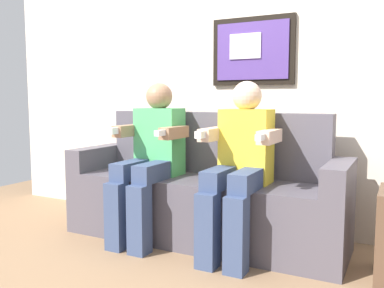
{
  "coord_description": "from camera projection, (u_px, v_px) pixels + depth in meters",
  "views": [
    {
      "loc": [
        1.24,
        -2.25,
        0.99
      ],
      "look_at": [
        0.0,
        0.15,
        0.7
      ],
      "focal_mm": 38.57,
      "sensor_mm": 36.0,
      "label": 1
    }
  ],
  "objects": [
    {
      "name": "ground_plane",
      "position": [
        181.0,
        254.0,
        2.66
      ],
      "size": [
        5.68,
        5.68,
        0.0
      ],
      "primitive_type": "plane",
      "color": "#8C6B4C"
    },
    {
      "name": "back_wall_assembly",
      "position": [
        229.0,
        59.0,
        3.19
      ],
      "size": [
        4.37,
        0.1,
        2.6
      ],
      "color": "beige",
      "rests_on": "ground_plane"
    },
    {
      "name": "couch",
      "position": [
        203.0,
        196.0,
        2.92
      ],
      "size": [
        1.97,
        0.58,
        0.9
      ],
      "color": "#514C56",
      "rests_on": "ground_plane"
    },
    {
      "name": "person_on_left",
      "position": [
        151.0,
        155.0,
        2.89
      ],
      "size": [
        0.46,
        0.56,
        1.11
      ],
      "color": "#4CB266",
      "rests_on": "ground_plane"
    },
    {
      "name": "person_on_right",
      "position": [
        239.0,
        161.0,
        2.59
      ],
      "size": [
        0.46,
        0.56,
        1.11
      ],
      "color": "yellow",
      "rests_on": "ground_plane"
    }
  ]
}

